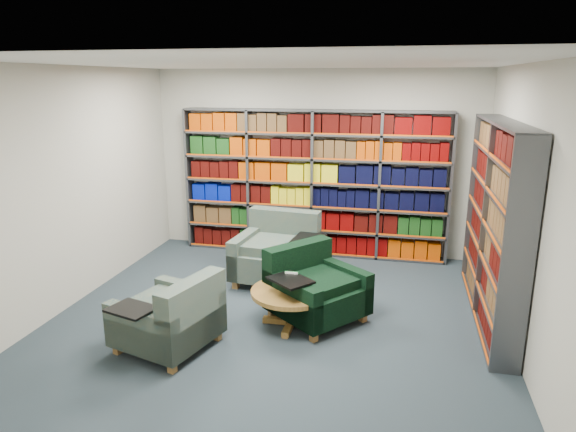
% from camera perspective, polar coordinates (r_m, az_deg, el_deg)
% --- Properties ---
extents(room_shell, '(5.02, 5.02, 2.82)m').
position_cam_1_polar(room_shell, '(5.51, -1.36, 1.94)').
color(room_shell, '#1F2931').
rests_on(room_shell, ground).
extents(bookshelf_back, '(4.00, 0.28, 2.20)m').
position_cam_1_polar(bookshelf_back, '(7.82, 2.80, 3.56)').
color(bookshelf_back, '#47494F').
rests_on(bookshelf_back, ground).
extents(bookshelf_right, '(0.28, 2.50, 2.20)m').
position_cam_1_polar(bookshelf_right, '(6.10, 21.99, -0.80)').
color(bookshelf_right, '#47494F').
rests_on(bookshelf_right, ground).
extents(chair_teal_left, '(1.22, 1.09, 0.90)m').
position_cam_1_polar(chair_teal_left, '(6.96, -1.09, -4.14)').
color(chair_teal_left, '#02293D').
rests_on(chair_teal_left, ground).
extents(chair_green_right, '(1.26, 1.26, 0.81)m').
position_cam_1_polar(chair_green_right, '(5.89, 2.69, -8.18)').
color(chair_green_right, black).
rests_on(chair_green_right, ground).
extents(chair_teal_front, '(1.06, 1.13, 0.78)m').
position_cam_1_polar(chair_teal_front, '(5.35, -12.62, -11.21)').
color(chair_teal_front, '#02293D').
rests_on(chair_teal_front, ground).
extents(coffee_table, '(0.89, 0.89, 0.62)m').
position_cam_1_polar(coffee_table, '(5.68, 0.37, -9.01)').
color(coffee_table, '#A0763A').
rests_on(coffee_table, ground).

